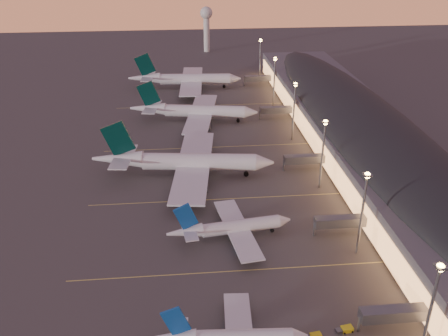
# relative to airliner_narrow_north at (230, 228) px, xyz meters

# --- Properties ---
(ground) EXTENTS (700.00, 700.00, 0.00)m
(ground) POSITION_rel_airliner_narrow_north_xyz_m (-0.62, -11.28, -3.54)
(ground) COLOR #43413E
(airliner_narrow_north) EXTENTS (38.31, 34.52, 13.68)m
(airliner_narrow_north) POSITION_rel_airliner_narrow_north_xyz_m (0.00, 0.00, 0.00)
(airliner_narrow_north) COLOR silver
(airliner_narrow_north) RESTS_ON ground
(airliner_wide_near) EXTENTS (67.95, 62.36, 21.74)m
(airliner_wide_near) POSITION_rel_airliner_narrow_north_xyz_m (-12.94, 43.29, 2.06)
(airliner_wide_near) COLOR silver
(airliner_wide_near) RESTS_ON ground
(airliner_wide_mid) EXTENTS (61.24, 56.44, 19.63)m
(airliner_wide_mid) POSITION_rel_airliner_narrow_north_xyz_m (-6.57, 101.05, 1.52)
(airliner_wide_mid) COLOR silver
(airliner_wide_mid) RESTS_ON ground
(airliner_wide_far) EXTENTS (64.74, 59.10, 20.71)m
(airliner_wide_far) POSITION_rel_airliner_narrow_north_xyz_m (-9.18, 155.68, 1.79)
(airliner_wide_far) COLOR silver
(airliner_wide_far) RESTS_ON ground
(terminal_building) EXTENTS (56.35, 255.00, 17.46)m
(terminal_building) POSITION_rel_airliner_narrow_north_xyz_m (61.22, 61.19, 5.24)
(terminal_building) COLOR #545359
(terminal_building) RESTS_ON ground
(light_masts) EXTENTS (2.20, 217.20, 25.90)m
(light_masts) POSITION_rel_airliner_narrow_north_xyz_m (35.38, 53.72, 14.02)
(light_masts) COLOR slate
(light_masts) RESTS_ON ground
(radar_tower) EXTENTS (9.00, 9.00, 32.50)m
(radar_tower) POSITION_rel_airliner_narrow_north_xyz_m (9.38, 248.72, 18.34)
(radar_tower) COLOR silver
(radar_tower) RESTS_ON ground
(lane_markings) EXTENTS (90.00, 180.36, 0.00)m
(lane_markings) POSITION_rel_airliner_narrow_north_xyz_m (-0.62, 28.72, -3.53)
(lane_markings) COLOR #D8C659
(lane_markings) RESTS_ON ground
(baggage_tug_b) EXTENTS (4.27, 2.24, 1.21)m
(baggage_tug_b) POSITION_rel_airliner_narrow_north_xyz_m (22.28, -41.10, -2.98)
(baggage_tug_b) COLOR yellow
(baggage_tug_b) RESTS_ON ground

